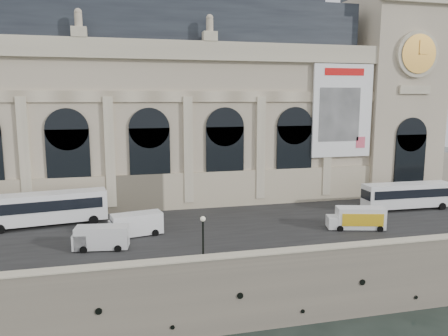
# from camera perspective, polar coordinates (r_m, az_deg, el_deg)

# --- Properties ---
(ground) EXTENTS (260.00, 260.00, 0.00)m
(ground) POSITION_cam_1_polar(r_m,az_deg,el_deg) (41.28, -0.79, -21.12)
(ground) COLOR black
(ground) RESTS_ON ground
(quay) EXTENTS (160.00, 70.00, 6.00)m
(quay) POSITION_cam_1_polar(r_m,az_deg,el_deg) (72.44, -7.02, -5.17)
(quay) COLOR gray
(quay) RESTS_ON ground
(street) EXTENTS (160.00, 24.00, 0.06)m
(street) POSITION_cam_1_polar(r_m,az_deg,el_deg) (51.57, -4.31, -7.54)
(street) COLOR #2D2D2D
(street) RESTS_ON quay
(parapet) EXTENTS (160.00, 1.40, 1.21)m
(parapet) POSITION_cam_1_polar(r_m,az_deg,el_deg) (38.92, -1.01, -12.23)
(parapet) COLOR gray
(parapet) RESTS_ON quay
(museum) EXTENTS (69.00, 18.70, 29.10)m
(museum) POSITION_cam_1_polar(r_m,az_deg,el_deg) (65.68, -12.11, 7.98)
(museum) COLOR #C4B396
(museum) RESTS_ON quay
(clock_pavilion) EXTENTS (13.00, 14.72, 36.70)m
(clock_pavilion) POSITION_cam_1_polar(r_m,az_deg,el_deg) (75.48, 20.42, 10.55)
(clock_pavilion) COLOR #C4B396
(clock_pavilion) RESTS_ON quay
(bus_left) EXTENTS (13.60, 4.65, 3.93)m
(bus_left) POSITION_cam_1_polar(r_m,az_deg,el_deg) (54.90, -22.09, -4.82)
(bus_left) COLOR white
(bus_left) RESTS_ON quay
(bus_right) EXTENTS (12.23, 3.03, 3.59)m
(bus_right) POSITION_cam_1_polar(r_m,az_deg,el_deg) (63.20, 22.76, -3.27)
(bus_right) COLOR white
(bus_right) RESTS_ON quay
(van_b) EXTENTS (5.51, 2.76, 2.35)m
(van_b) POSITION_cam_1_polar(r_m,az_deg,el_deg) (45.17, -16.04, -8.75)
(van_b) COLOR silver
(van_b) RESTS_ON quay
(van_c) EXTENTS (5.88, 3.15, 2.48)m
(van_c) POSITION_cam_1_polar(r_m,az_deg,el_deg) (48.51, -11.71, -7.26)
(van_c) COLOR white
(van_c) RESTS_ON quay
(box_truck) EXTENTS (6.67, 3.60, 2.57)m
(box_truck) POSITION_cam_1_polar(r_m,az_deg,el_deg) (52.11, 16.99, -6.30)
(box_truck) COLOR white
(box_truck) RESTS_ON quay
(lamp_right) EXTENTS (0.46, 0.46, 4.57)m
(lamp_right) POSITION_cam_1_polar(r_m,az_deg,el_deg) (39.10, -2.75, -9.56)
(lamp_right) COLOR black
(lamp_right) RESTS_ON quay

